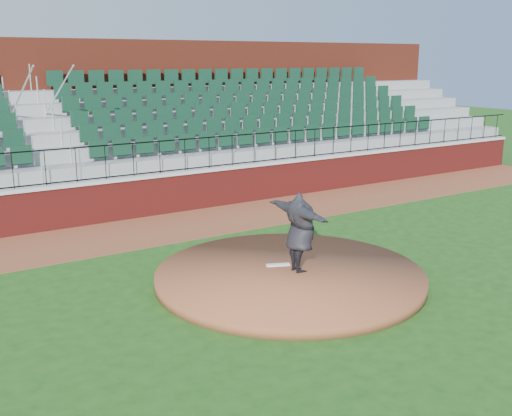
{
  "coord_description": "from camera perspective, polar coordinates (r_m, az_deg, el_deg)",
  "views": [
    {
      "loc": [
        -7.83,
        -10.55,
        4.8
      ],
      "look_at": [
        0.0,
        1.5,
        1.3
      ],
      "focal_mm": 43.27,
      "sensor_mm": 36.0,
      "label": 1
    }
  ],
  "objects": [
    {
      "name": "wall_railing",
      "position": [
        19.45,
        -8.89,
        4.65
      ],
      "size": [
        34.0,
        0.05,
        1.0
      ],
      "primitive_type": null,
      "color": "black",
      "rests_on": "wall_cap"
    },
    {
      "name": "concourse_wall",
      "position": [
        24.46,
        -14.37,
        8.46
      ],
      "size": [
        34.0,
        0.5,
        5.5
      ],
      "primitive_type": "cube",
      "color": "maroon",
      "rests_on": "ground"
    },
    {
      "name": "seating_stands",
      "position": [
        21.88,
        -11.9,
        6.84
      ],
      "size": [
        34.0,
        5.1,
        4.6
      ],
      "primitive_type": null,
      "color": "gray",
      "rests_on": "ground"
    },
    {
      "name": "warning_track",
      "position": [
        18.41,
        -6.63,
        -1.5
      ],
      "size": [
        34.0,
        3.2,
        0.01
      ],
      "primitive_type": "cube",
      "color": "brown",
      "rests_on": "ground"
    },
    {
      "name": "pitchers_mound",
      "position": [
        13.69,
        3.13,
        -6.31
      ],
      "size": [
        5.91,
        5.91,
        0.25
      ],
      "primitive_type": "cylinder",
      "color": "brown",
      "rests_on": "ground"
    },
    {
      "name": "pitcher",
      "position": [
        13.37,
        4.08,
        -2.27
      ],
      "size": [
        0.74,
        2.21,
        1.77
      ],
      "primitive_type": "imported",
      "rotation": [
        0.0,
        0.0,
        1.5
      ],
      "color": "black",
      "rests_on": "pitchers_mound"
    },
    {
      "name": "pitching_rubber",
      "position": [
        13.96,
        2.05,
        -5.27
      ],
      "size": [
        0.54,
        0.34,
        0.04
      ],
      "primitive_type": "cube",
      "rotation": [
        0.0,
        0.0,
        -0.41
      ],
      "color": "white",
      "rests_on": "pitchers_mound"
    },
    {
      "name": "field_wall",
      "position": [
        19.67,
        -8.76,
        1.2
      ],
      "size": [
        34.0,
        0.35,
        1.2
      ],
      "primitive_type": "cube",
      "color": "maroon",
      "rests_on": "ground"
    },
    {
      "name": "ground",
      "position": [
        13.99,
        3.37,
        -6.41
      ],
      "size": [
        90.0,
        90.0,
        0.0
      ],
      "primitive_type": "plane",
      "color": "#1C4714",
      "rests_on": "ground"
    },
    {
      "name": "wall_cap",
      "position": [
        19.55,
        -8.83,
        3.06
      ],
      "size": [
        34.0,
        0.45,
        0.1
      ],
      "primitive_type": "cube",
      "color": "#B7B7B7",
      "rests_on": "field_wall"
    }
  ]
}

